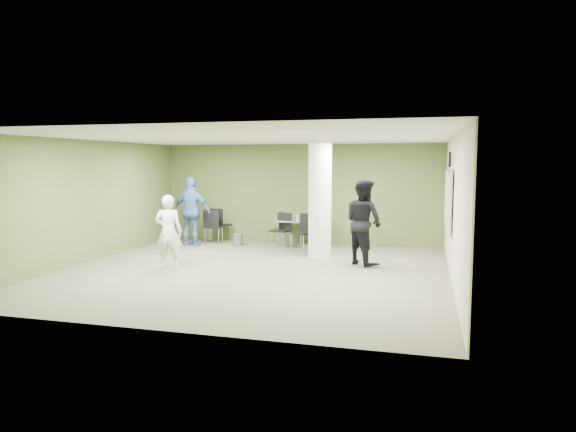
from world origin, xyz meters
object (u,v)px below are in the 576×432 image
(woman_white, at_px, (169,232))
(man_blue, at_px, (192,211))
(chair_back_left, at_px, (213,224))
(folding_table, at_px, (302,222))
(man_black, at_px, (363,222))

(woman_white, distance_m, man_blue, 3.04)
(woman_white, height_order, man_blue, man_blue)
(chair_back_left, distance_m, man_blue, 0.75)
(folding_table, xyz_separation_m, chair_back_left, (-2.53, -0.33, -0.09))
(folding_table, relative_size, woman_white, 0.96)
(folding_table, xyz_separation_m, man_blue, (-2.92, -0.84, 0.30))
(man_black, relative_size, man_blue, 1.02)
(woman_white, bearing_deg, chair_back_left, -94.80)
(man_black, distance_m, man_blue, 5.05)
(chair_back_left, relative_size, man_black, 0.50)
(chair_back_left, distance_m, man_black, 4.86)
(man_black, bearing_deg, folding_table, -7.03)
(man_black, bearing_deg, man_blue, 26.06)
(man_black, bearing_deg, woman_white, 62.86)
(woman_white, xyz_separation_m, man_black, (4.01, 1.53, 0.16))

